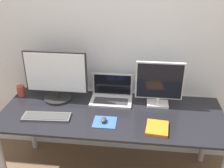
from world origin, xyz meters
The scene contains 10 objects.
wall_back centered at (0.00, 0.80, 1.25)m, with size 7.00×0.05×2.50m.
desk centered at (0.00, 0.37, 0.61)m, with size 1.90×0.74×0.71m.
monitor_left centered at (-0.52, 0.55, 0.94)m, with size 0.57×0.25×0.46m.
monitor_right centered at (0.39, 0.55, 0.92)m, with size 0.41×0.13×0.41m.
laptop centered at (-0.03, 0.59, 0.77)m, with size 0.38×0.23×0.23m.
keyboard centered at (-0.52, 0.23, 0.72)m, with size 0.40×0.16×0.02m.
mousepad centered at (-0.04, 0.22, 0.71)m, with size 0.19×0.17×0.00m.
mouse centered at (-0.05, 0.22, 0.73)m, with size 0.04×0.07×0.04m.
book centered at (0.38, 0.18, 0.72)m, with size 0.18×0.21×0.02m.
mug centered at (-0.89, 0.57, 0.76)m, with size 0.07×0.07×0.10m.
Camera 1 is at (0.22, -1.51, 1.91)m, focal length 42.00 mm.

